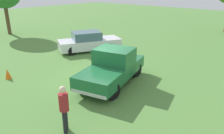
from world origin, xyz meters
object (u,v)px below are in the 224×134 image
at_px(person_bystander, 64,107).
at_px(traffic_cone, 8,74).
at_px(sedan_near, 89,42).
at_px(pickup_truck, 113,66).

distance_m(person_bystander, traffic_cone, 6.04).
xyz_separation_m(person_bystander, traffic_cone, (-0.77, -5.95, -0.69)).
distance_m(sedan_near, traffic_cone, 6.63).
bearing_deg(sedan_near, pickup_truck, -93.91).
relative_size(person_bystander, traffic_cone, 3.10).
relative_size(sedan_near, person_bystander, 2.88).
bearing_deg(pickup_truck, person_bystander, 4.11).
xyz_separation_m(pickup_truck, person_bystander, (4.06, 1.35, 0.05)).
xyz_separation_m(sedan_near, traffic_cone, (6.59, 0.63, -0.40)).
distance_m(pickup_truck, person_bystander, 4.28).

